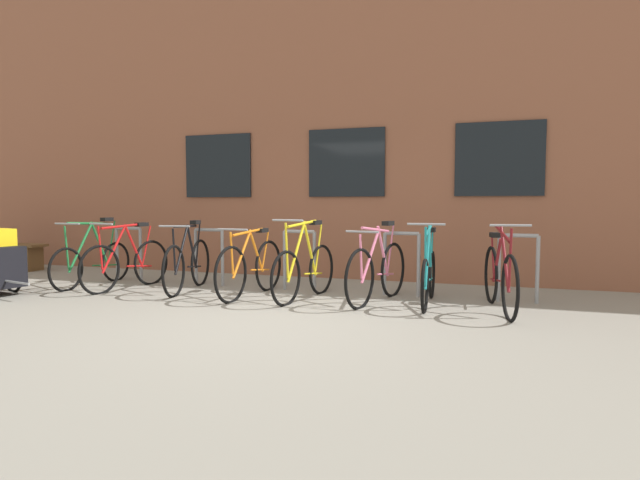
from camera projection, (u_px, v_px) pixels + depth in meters
name	position (u px, v px, depth m)	size (l,w,h in m)	color
ground_plane	(270.00, 320.00, 5.66)	(42.00, 42.00, 0.00)	gray
storefront_building	(387.00, 122.00, 11.81)	(28.00, 7.10, 6.29)	brown
bike_rack	(299.00, 255.00, 7.53)	(6.52, 0.05, 0.89)	gray
bicycle_teal	(429.00, 275.00, 6.50)	(0.44, 1.64, 1.07)	black
bicycle_black	(188.00, 264.00, 7.52)	(0.48, 1.72, 1.04)	black
bicycle_yellow	(305.00, 270.00, 6.86)	(0.44, 1.67, 1.10)	black
bicycle_maroon	(500.00, 277.00, 6.12)	(0.49, 1.78, 1.07)	black
bicycle_orange	(251.00, 267.00, 7.09)	(0.44, 1.76, 0.97)	black
bicycle_red	(127.00, 263.00, 7.68)	(0.44, 1.69, 1.02)	black
bicycle_green	(93.00, 261.00, 7.99)	(0.44, 1.72, 1.07)	black
bicycle_pink	(378.00, 271.00, 6.66)	(0.55, 1.72, 1.06)	black
wooden_bench	(8.00, 251.00, 9.90)	(1.59, 0.40, 0.50)	brown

